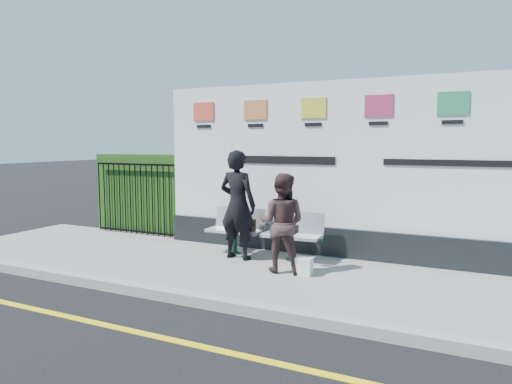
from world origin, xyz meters
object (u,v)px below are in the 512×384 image
Objects in this scene: bench at (262,244)px; woman_left at (238,205)px; woman_right at (282,223)px; billboard at (377,183)px.

woman_left reaches higher than bench.
bench is 1.36× the size of woman_right.
bench is 1.12× the size of woman_left.
woman_left is 1.22× the size of woman_right.
woman_left is (-0.34, -0.27, 0.70)m from bench.
bench is at bearing -54.48° from woman_right.
woman_right is at bearing 162.02° from woman_left.
billboard reaches higher than woman_right.
billboard reaches higher than woman_left.
billboard is 4.35× the size of woman_left.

